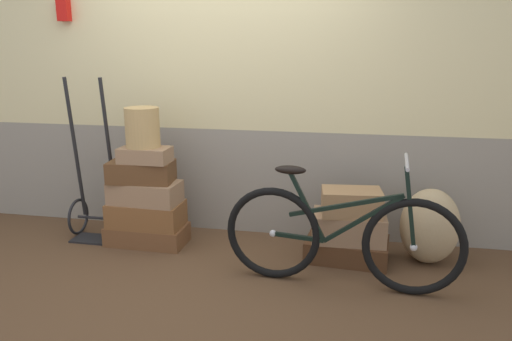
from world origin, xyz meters
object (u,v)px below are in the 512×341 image
suitcase_0 (147,234)px  burlap_sack (430,226)px  suitcase_2 (145,192)px  suitcase_3 (141,171)px  suitcase_5 (347,249)px  bicycle (340,237)px  suitcase_1 (146,214)px  suitcase_4 (145,155)px  wicker_basket (142,127)px  suitcase_7 (351,202)px  luggage_trolley (96,203)px  suitcase_6 (349,227)px

suitcase_0 → burlap_sack: burlap_sack is taller
suitcase_2 → suitcase_0: bearing=123.2°
suitcase_3 → suitcase_5: bearing=-5.0°
suitcase_5 → bicycle: bearing=-91.0°
burlap_sack → bicycle: bicycle is taller
burlap_sack → bicycle: bearing=-141.2°
suitcase_1 → suitcase_4: (0.03, -0.03, 0.52)m
suitcase_3 → bicycle: 1.74m
suitcase_3 → wicker_basket: (0.03, -0.00, 0.37)m
suitcase_7 → luggage_trolley: luggage_trolley is taller
suitcase_1 → suitcase_2: bearing=-67.4°
suitcase_0 → suitcase_6: (1.70, -0.01, 0.20)m
suitcase_0 → suitcase_3: (-0.02, -0.01, 0.56)m
burlap_sack → suitcase_4: bearing=-177.3°
suitcase_1 → luggage_trolley: luggage_trolley is taller
suitcase_6 → suitcase_7: 0.21m
suitcase_6 → burlap_sack: 0.62m
wicker_basket → bicycle: 1.81m
bicycle → luggage_trolley: bearing=166.0°
suitcase_1 → suitcase_7: (1.70, -0.04, 0.22)m
suitcase_7 → suitcase_4: bearing=173.8°
suitcase_1 → suitcase_3: size_ratio=1.17×
suitcase_2 → suitcase_5: size_ratio=0.91×
wicker_basket → burlap_sack: size_ratio=0.54×
suitcase_3 → suitcase_6: size_ratio=0.94×
suitcase_6 → luggage_trolley: (-2.20, 0.08, 0.03)m
suitcase_5 → suitcase_3: bearing=-174.8°
wicker_basket → burlap_sack: (2.29, 0.09, -0.71)m
wicker_basket → luggage_trolley: bearing=170.9°
wicker_basket → luggage_trolley: 0.88m
suitcase_5 → wicker_basket: (-1.67, -0.02, 0.93)m
suitcase_4 → luggage_trolley: 0.73m
suitcase_0 → suitcase_1: bearing=56.1°
suitcase_3 → suitcase_7: size_ratio=1.17×
suitcase_1 → suitcase_5: (1.69, 0.00, -0.18)m
suitcase_0 → bicycle: bearing=-14.8°
bicycle → suitcase_3: bearing=164.7°
suitcase_7 → burlap_sack: burlap_sack is taller
suitcase_3 → burlap_sack: 2.35m
suitcase_6 → wicker_basket: bearing=178.1°
suitcase_2 → bicycle: bearing=-12.4°
luggage_trolley → bicycle: bearing=-14.0°
suitcase_6 → bicycle: 0.46m
luggage_trolley → suitcase_1: bearing=-7.9°
suitcase_6 → wicker_basket: (-1.68, -0.00, 0.73)m
suitcase_2 → suitcase_4: suitcase_4 is taller
suitcase_5 → wicker_basket: wicker_basket is taller
suitcase_2 → suitcase_5: suitcase_2 is taller
suitcase_2 → suitcase_3: (-0.02, 0.00, 0.18)m
suitcase_4 → suitcase_2: bearing=141.3°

